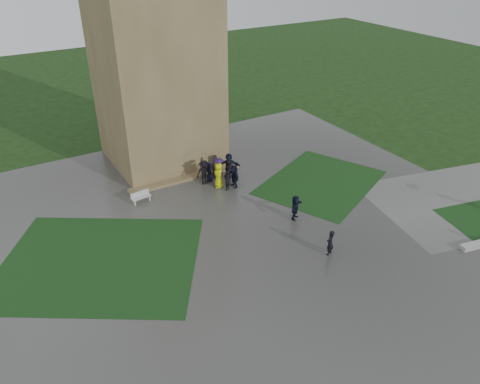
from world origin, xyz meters
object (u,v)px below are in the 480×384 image
pedestrian_near (330,243)px  bench (141,197)px  tower (154,47)px  pedestrian_mid (295,207)px

pedestrian_near → bench: bearing=-80.6°
bench → pedestrian_near: pedestrian_near is taller
tower → pedestrian_near: size_ratio=11.17×
tower → pedestrian_near: tower is taller
tower → bench: (-4.10, -5.87, -8.57)m
bench → pedestrian_mid: pedestrian_mid is taller
tower → pedestrian_mid: tower is taller
pedestrian_near → pedestrian_mid: bearing=-121.7°
pedestrian_mid → bench: bearing=102.3°
bench → pedestrian_near: 13.49m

